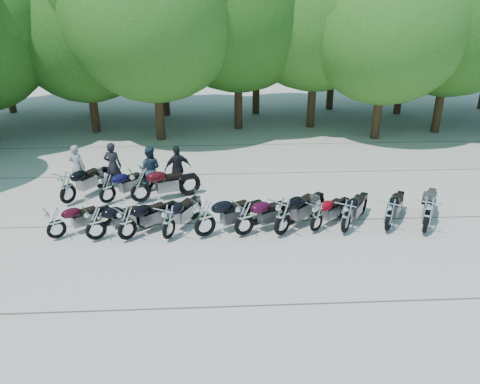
{
  "coord_description": "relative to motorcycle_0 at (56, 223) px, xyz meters",
  "views": [
    {
      "loc": [
        -0.75,
        -12.35,
        7.07
      ],
      "look_at": [
        0.0,
        1.5,
        1.1
      ],
      "focal_mm": 35.0,
      "sensor_mm": 36.0,
      "label": 1
    }
  ],
  "objects": [
    {
      "name": "motorcycle_13",
      "position": [
        2.2,
        2.55,
        0.13
      ],
      "size": [
        2.67,
        1.68,
        1.45
      ],
      "primitive_type": null,
      "rotation": [
        0.0,
        0.0,
        1.95
      ],
      "color": "#3A070E",
      "rests_on": "ground"
    },
    {
      "name": "tree_13",
      "position": [
        12.37,
        16.85,
        5.45
      ],
      "size": [
        8.31,
        8.31,
        10.2
      ],
      "color": "#3A2614",
      "rests_on": "ground"
    },
    {
      "name": "tree_6",
      "position": [
        13.23,
        10.19,
        5.22
      ],
      "size": [
        8.0,
        8.0,
        9.82
      ],
      "color": "#3A2614",
      "rests_on": "ground"
    },
    {
      "name": "motorcycle_1",
      "position": [
        1.24,
        -0.16,
        0.05
      ],
      "size": [
        2.32,
        1.73,
        1.29
      ],
      "primitive_type": null,
      "rotation": [
        0.0,
        0.0,
        2.09
      ],
      "color": "black",
      "rests_on": "ground"
    },
    {
      "name": "tree_4",
      "position": [
        6.21,
        12.47,
        6.04
      ],
      "size": [
        9.13,
        9.13,
        11.2
      ],
      "color": "#3A2614",
      "rests_on": "ground"
    },
    {
      "name": "motorcycle_11",
      "position": [
        -0.37,
        2.6,
        0.11
      ],
      "size": [
        1.91,
        2.52,
        1.4
      ],
      "primitive_type": null,
      "rotation": [
        0.0,
        0.0,
        2.61
      ],
      "color": "black",
      "rests_on": "ground"
    },
    {
      "name": "tree_11",
      "position": [
        1.91,
        15.8,
        4.9
      ],
      "size": [
        7.56,
        7.56,
        9.28
      ],
      "color": "#3A2614",
      "rests_on": "ground"
    },
    {
      "name": "motorcycle_0",
      "position": [
        0.0,
        0.0,
        0.0
      ],
      "size": [
        2.08,
        1.71,
        1.18
      ],
      "primitive_type": null,
      "rotation": [
        0.0,
        0.0,
        2.17
      ],
      "color": "#360712",
      "rests_on": "ground"
    },
    {
      "name": "tree_2",
      "position": [
        -1.58,
        12.22,
        4.72
      ],
      "size": [
        7.31,
        7.31,
        8.97
      ],
      "color": "#3A2614",
      "rests_on": "ground"
    },
    {
      "name": "motorcycle_7",
      "position": [
        8.05,
        0.04,
        0.0
      ],
      "size": [
        1.97,
        1.9,
        1.19
      ],
      "primitive_type": null,
      "rotation": [
        0.0,
        0.0,
        2.32
      ],
      "color": "maroon",
      "rests_on": "ground"
    },
    {
      "name": "motorcycle_2",
      "position": [
        2.18,
        -0.19,
        0.06
      ],
      "size": [
        2.15,
        2.08,
        1.3
      ],
      "primitive_type": null,
      "rotation": [
        0.0,
        0.0,
        2.32
      ],
      "color": "black",
      "rests_on": "ground"
    },
    {
      "name": "tree_10",
      "position": [
        -2.61,
        16.35,
        5.06
      ],
      "size": [
        7.78,
        7.78,
        9.55
      ],
      "color": "#3A2614",
      "rests_on": "ground"
    },
    {
      "name": "motorcycle_10",
      "position": [
        11.45,
        -0.25,
        0.11
      ],
      "size": [
        1.84,
        2.55,
        1.41
      ],
      "primitive_type": null,
      "rotation": [
        0.0,
        0.0,
        2.65
      ],
      "color": "black",
      "rests_on": "ground"
    },
    {
      "name": "motorcycle_12",
      "position": [
        1.03,
        2.56,
        0.06
      ],
      "size": [
        2.15,
        2.07,
        1.3
      ],
      "primitive_type": null,
      "rotation": [
        0.0,
        0.0,
        2.32
      ],
      "color": "black",
      "rests_on": "ground"
    },
    {
      "name": "tree_7",
      "position": [
        16.88,
        11.16,
        5.8
      ],
      "size": [
        8.79,
        8.79,
        10.79
      ],
      "color": "#3A2614",
      "rests_on": "ground"
    },
    {
      "name": "tree_14",
      "position": [
        16.36,
        15.47,
        5.24
      ],
      "size": [
        8.02,
        8.02,
        9.84
      ],
      "color": "#3A2614",
      "rests_on": "ground"
    },
    {
      "name": "tree_3",
      "position": [
        2.11,
        10.62,
        5.73
      ],
      "size": [
        8.7,
        8.7,
        10.67
      ],
      "color": "#3A2614",
      "rests_on": "ground"
    },
    {
      "name": "rider_0",
      "position": [
        -0.39,
        4.15,
        0.29
      ],
      "size": [
        0.74,
        0.61,
        1.76
      ],
      "primitive_type": "imported",
      "rotation": [
        0.0,
        0.0,
        2.81
      ],
      "color": "gray",
      "rests_on": "ground"
    },
    {
      "name": "motorcycle_3",
      "position": [
        3.44,
        -0.2,
        0.06
      ],
      "size": [
        1.65,
        2.37,
        1.3
      ],
      "primitive_type": null,
      "rotation": [
        0.0,
        0.0,
        2.68
      ],
      "color": "black",
      "rests_on": "ground"
    },
    {
      "name": "rider_2",
      "position": [
        3.47,
        3.75,
        0.29
      ],
      "size": [
        1.12,
        0.74,
        1.77
      ],
      "primitive_type": "imported",
      "rotation": [
        0.0,
        0.0,
        3.47
      ],
      "color": "black",
      "rests_on": "ground"
    },
    {
      "name": "ground",
      "position": [
        5.68,
        -0.62,
        -0.59
      ],
      "size": [
        90.0,
        90.0,
        0.0
      ],
      "primitive_type": "plane",
      "color": "#A5A195",
      "rests_on": "ground"
    },
    {
      "name": "rider_3",
      "position": [
        0.97,
        4.11,
        0.33
      ],
      "size": [
        0.73,
        0.55,
        1.84
      ],
      "primitive_type": "imported",
      "rotation": [
        0.0,
        0.0,
        2.98
      ],
      "color": "black",
      "rests_on": "ground"
    },
    {
      "name": "tree_12",
      "position": [
        7.48,
        15.85,
        5.13
      ],
      "size": [
        7.88,
        7.88,
        9.67
      ],
      "color": "#3A2614",
      "rests_on": "ground"
    },
    {
      "name": "motorcycle_9",
      "position": [
        10.34,
        -0.05,
        0.05
      ],
      "size": [
        1.77,
        2.28,
        1.27
      ],
      "primitive_type": null,
      "rotation": [
        0.0,
        0.0,
        2.59
      ],
      "color": "black",
      "rests_on": "ground"
    },
    {
      "name": "tree_5",
      "position": [
        10.29,
        12.58,
        5.98
      ],
      "size": [
        9.04,
        9.04,
        11.1
      ],
      "color": "#3A2614",
      "rests_on": "ground"
    },
    {
      "name": "motorcycle_4",
      "position": [
        4.55,
        -0.14,
        0.12
      ],
      "size": [
        2.59,
        1.85,
        1.42
      ],
      "primitive_type": null,
      "rotation": [
        0.0,
        0.0,
        2.05
      ],
      "color": "black",
      "rests_on": "ground"
    },
    {
      "name": "rider_1",
      "position": [
        2.42,
        3.75,
        0.3
      ],
      "size": [
        0.94,
        0.77,
        1.78
      ],
      "primitive_type": "imported",
      "rotation": [
        0.0,
        0.0,
        3.02
      ],
      "color": "#203243",
      "rests_on": "ground"
    },
    {
      "name": "motorcycle_8",
      "position": [
        8.96,
        -0.1,
        0.05
      ],
      "size": [
        1.85,
        2.28,
        1.29
      ],
      "primitive_type": null,
      "rotation": [
        0.0,
        0.0,
        2.55
      ],
      "color": "black",
      "rests_on": "ground"
    },
    {
      "name": "motorcycle_6",
      "position": [
        6.94,
        -0.16,
        0.14
      ],
      "size": [
        2.38,
        2.36,
        1.45
      ],
      "primitive_type": null,
      "rotation": [
        0.0,
        0.0,
        2.35
      ],
      "color": "black",
      "rests_on": "ground"
    },
    {
      "name": "motorcycle_5",
      "position": [
        5.76,
        -0.12,
        0.08
      ],
      "size": [
        2.46,
        1.73,
        1.35
      ],
      "primitive_type": null,
      "rotation": [
        0.0,
        0.0,
        2.04
      ],
      "color": "#34071C",
      "rests_on": "ground"
    }
  ]
}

